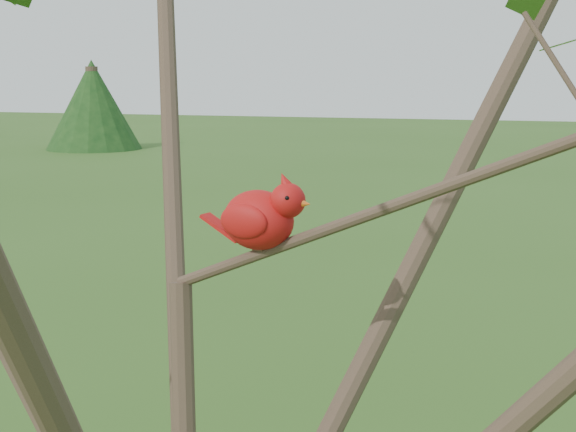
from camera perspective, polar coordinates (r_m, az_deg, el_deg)
name	(u,v)px	position (r m, az deg, el deg)	size (l,w,h in m)	color
crabapple_tree	(190,185)	(1.21, -6.32, 2.01)	(2.35, 2.05, 2.95)	#3C2D20
cardinal	(262,217)	(1.30, -1.69, -0.07)	(0.19, 0.11, 0.13)	#B6140F
distant_trees	(454,92)	(25.99, 10.70, 7.87)	(39.81, 13.57, 3.71)	#3C2D20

